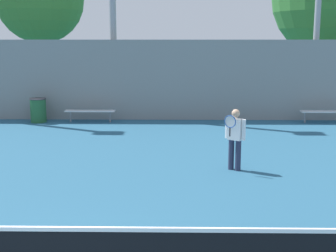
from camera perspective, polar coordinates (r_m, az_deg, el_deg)
The scene contains 6 objects.
tennis_player at distance 11.60m, azimuth 8.17°, elevation -1.25°, with size 0.53×0.51×1.53m.
bench_courtside_near at distance 18.45m, azimuth -9.47°, elevation 1.77°, with size 1.94×0.40×0.46m.
bench_courtside_far at distance 19.01m, azimuth 18.36°, elevation 1.62°, with size 1.71×0.40×0.46m.
trash_bin at distance 18.87m, azimuth -15.54°, elevation 1.86°, with size 0.64×0.64×0.93m.
back_fence at distance 18.70m, azimuth -4.83°, elevation 5.59°, with size 28.33×0.06×3.17m.
tree_green_broad at distance 24.33m, azimuth -15.34°, elevation 14.61°, with size 4.24×4.24×7.21m.
Camera 1 is at (1.89, -5.06, 3.23)m, focal length 50.00 mm.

